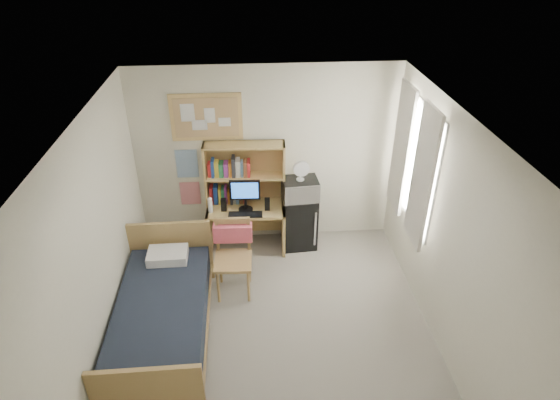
{
  "coord_description": "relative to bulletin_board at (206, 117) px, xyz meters",
  "views": [
    {
      "loc": [
        -0.25,
        -3.77,
        4.13
      ],
      "look_at": [
        0.12,
        1.2,
        1.14
      ],
      "focal_mm": 30.0,
      "sensor_mm": 36.0,
      "label": 1
    }
  ],
  "objects": [
    {
      "name": "monitor",
      "position": [
        0.46,
        -0.34,
        -1.02
      ],
      "size": [
        0.42,
        0.05,
        0.44
      ],
      "primitive_type": "cube",
      "rotation": [
        0.0,
        0.0,
        -0.04
      ],
      "color": "black",
      "rests_on": "desk"
    },
    {
      "name": "desk_fan",
      "position": [
        1.23,
        -0.26,
        -0.7
      ],
      "size": [
        0.23,
        0.23,
        0.27
      ],
      "primitive_type": "cylinder",
      "rotation": [
        0.0,
        0.0,
        0.07
      ],
      "color": "white",
      "rests_on": "microwave"
    },
    {
      "name": "mini_fridge",
      "position": [
        1.23,
        -0.24,
        -1.52
      ],
      "size": [
        0.5,
        0.5,
        0.8
      ],
      "primitive_type": "cube",
      "rotation": [
        0.0,
        0.0,
        0.07
      ],
      "color": "black",
      "rests_on": "floor"
    },
    {
      "name": "bed",
      "position": [
        -0.5,
        -1.96,
        -1.64
      ],
      "size": [
        1.02,
        2.02,
        0.55
      ],
      "primitive_type": "cube",
      "rotation": [
        0.0,
        0.0,
        0.01
      ],
      "color": "black",
      "rests_on": "floor"
    },
    {
      "name": "wall_left",
      "position": [
        -1.02,
        -2.08,
        -0.62
      ],
      "size": [
        0.04,
        4.2,
        2.6
      ],
      "primitive_type": "cube",
      "color": "beige",
      "rests_on": "floor"
    },
    {
      "name": "floor",
      "position": [
        0.78,
        -2.08,
        -1.93
      ],
      "size": [
        3.6,
        4.2,
        0.02
      ],
      "primitive_type": "cube",
      "color": "gray",
      "rests_on": "ground"
    },
    {
      "name": "wall_right",
      "position": [
        2.58,
        -2.08,
        -0.62
      ],
      "size": [
        0.04,
        4.2,
        2.6
      ],
      "primitive_type": "cube",
      "color": "beige",
      "rests_on": "floor"
    },
    {
      "name": "curtain_left",
      "position": [
        2.5,
        -1.28,
        -0.32
      ],
      "size": [
        0.04,
        0.55,
        1.7
      ],
      "primitive_type": "cube",
      "color": "beige",
      "rests_on": "wall_right"
    },
    {
      "name": "wall_back",
      "position": [
        0.78,
        0.02,
        -0.62
      ],
      "size": [
        3.6,
        0.04,
        2.6
      ],
      "primitive_type": "cube",
      "color": "beige",
      "rests_on": "floor"
    },
    {
      "name": "desk",
      "position": [
        0.47,
        -0.28,
        -1.58
      ],
      "size": [
        1.11,
        0.59,
        0.68
      ],
      "primitive_type": "cube",
      "rotation": [
        0.0,
        0.0,
        -0.04
      ],
      "color": "tan",
      "rests_on": "floor"
    },
    {
      "name": "window_unit",
      "position": [
        2.53,
        -0.88,
        -0.32
      ],
      "size": [
        0.1,
        1.4,
        1.7
      ],
      "primitive_type": "cube",
      "color": "white",
      "rests_on": "wall_right"
    },
    {
      "name": "poster_japan",
      "position": [
        -0.32,
        0.01,
        -1.14
      ],
      "size": [
        0.28,
        0.01,
        0.36
      ],
      "primitive_type": "cube",
      "color": "red",
      "rests_on": "wall_back"
    },
    {
      "name": "curtain_right",
      "position": [
        2.5,
        -0.48,
        -0.32
      ],
      "size": [
        0.04,
        0.55,
        1.7
      ],
      "primitive_type": "cube",
      "color": "beige",
      "rests_on": "wall_right"
    },
    {
      "name": "pillow",
      "position": [
        -0.5,
        -1.21,
        -1.31
      ],
      "size": [
        0.48,
        0.34,
        0.12
      ],
      "primitive_type": "cube",
      "rotation": [
        0.0,
        0.0,
        0.01
      ],
      "color": "white",
      "rests_on": "bed"
    },
    {
      "name": "speaker_left",
      "position": [
        0.16,
        -0.33,
        -1.15
      ],
      "size": [
        0.08,
        0.08,
        0.18
      ],
      "primitive_type": "cube",
      "rotation": [
        0.0,
        0.0,
        -0.04
      ],
      "color": "black",
      "rests_on": "desk"
    },
    {
      "name": "keyboard",
      "position": [
        0.46,
        -0.48,
        -1.23
      ],
      "size": [
        0.47,
        0.17,
        0.02
      ],
      "primitive_type": "cube",
      "rotation": [
        0.0,
        0.0,
        -0.04
      ],
      "color": "black",
      "rests_on": "desk"
    },
    {
      "name": "speaker_right",
      "position": [
        0.76,
        -0.36,
        -1.15
      ],
      "size": [
        0.07,
        0.07,
        0.17
      ],
      "primitive_type": "cube",
      "rotation": [
        0.0,
        0.0,
        -0.04
      ],
      "color": "black",
      "rests_on": "desk"
    },
    {
      "name": "hoodie",
      "position": [
        0.3,
        -1.03,
        -1.14
      ],
      "size": [
        0.49,
        0.17,
        0.23
      ],
      "primitive_type": "cube",
      "rotation": [
        0.0,
        0.0,
        -0.04
      ],
      "color": "#E75868",
      "rests_on": "desk_chair"
    },
    {
      "name": "bulletin_board",
      "position": [
        0.0,
        0.0,
        0.0
      ],
      "size": [
        0.94,
        0.03,
        0.64
      ],
      "primitive_type": "cube",
      "color": "tan",
      "rests_on": "wall_back"
    },
    {
      "name": "desk_chair",
      "position": [
        0.29,
        -1.23,
        -1.41
      ],
      "size": [
        0.53,
        0.53,
        1.01
      ],
      "primitive_type": "cube",
      "rotation": [
        0.0,
        0.0,
        -0.04
      ],
      "color": "tan",
      "rests_on": "floor"
    },
    {
      "name": "ceiling",
      "position": [
        0.78,
        -2.08,
        0.68
      ],
      "size": [
        3.6,
        4.2,
        0.02
      ],
      "primitive_type": "cube",
      "color": "silver",
      "rests_on": "wall_back"
    },
    {
      "name": "water_bottle",
      "position": [
        -0.02,
        -0.36,
        -1.13
      ],
      "size": [
        0.07,
        0.07,
        0.22
      ],
      "primitive_type": "cylinder",
      "rotation": [
        0.0,
        0.0,
        -0.04
      ],
      "color": "white",
      "rests_on": "desk"
    },
    {
      "name": "hutch",
      "position": [
        0.47,
        -0.13,
        -0.79
      ],
      "size": [
        1.11,
        0.32,
        0.9
      ],
      "primitive_type": "cube",
      "rotation": [
        0.0,
        0.0,
        -0.04
      ],
      "color": "tan",
      "rests_on": "desk"
    },
    {
      "name": "poster_wave",
      "position": [
        -0.32,
        0.01,
        -0.67
      ],
      "size": [
        0.3,
        0.01,
        0.42
      ],
      "primitive_type": "cube",
      "color": "#265C9A",
      "rests_on": "wall_back"
    },
    {
      "name": "microwave",
      "position": [
        1.23,
        -0.26,
        -0.98
      ],
      "size": [
        0.51,
        0.4,
        0.28
      ],
      "primitive_type": "cube",
      "rotation": [
        0.0,
        0.0,
        0.07
      ],
      "color": "silver",
      "rests_on": "mini_fridge"
    }
  ]
}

